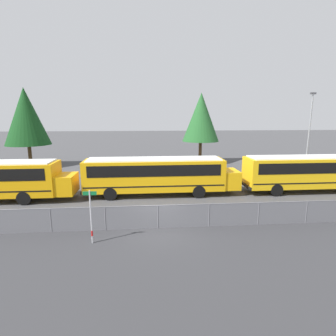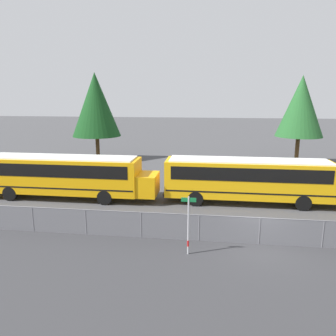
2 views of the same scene
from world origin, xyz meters
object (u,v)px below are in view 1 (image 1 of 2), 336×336
at_px(school_bus_3, 314,171).
at_px(street_sign, 91,216).
at_px(school_bus_2, 158,173).
at_px(tree_0, 26,117).
at_px(light_pole, 309,131).
at_px(tree_1, 201,117).

distance_m(school_bus_3, street_sign, 19.31).
distance_m(school_bus_2, school_bus_3, 13.64).
xyz_separation_m(street_sign, tree_0, (-12.19, 22.03, 4.93)).
bearing_deg(tree_0, school_bus_3, -24.98).
relative_size(street_sign, tree_0, 0.29).
relative_size(school_bus_3, light_pole, 1.43).
bearing_deg(tree_1, school_bus_2, -114.21).
xyz_separation_m(street_sign, light_pole, (21.08, 14.97, 3.39)).
height_order(school_bus_3, tree_1, tree_1).
height_order(tree_0, tree_1, tree_0).
xyz_separation_m(school_bus_2, school_bus_3, (13.64, -0.04, 0.00)).
bearing_deg(tree_1, street_sign, -114.50).
distance_m(street_sign, tree_1, 25.66).
relative_size(school_bus_3, street_sign, 4.49).
bearing_deg(street_sign, tree_0, 118.97).
xyz_separation_m(street_sign, tree_1, (10.45, 22.94, 4.80)).
xyz_separation_m(school_bus_2, tree_1, (6.61, 14.70, 4.45)).
height_order(school_bus_2, street_sign, school_bus_2).
bearing_deg(school_bus_3, tree_1, 115.50).
bearing_deg(light_pole, tree_1, 143.12).
bearing_deg(street_sign, school_bus_2, 64.99).
xyz_separation_m(tree_0, tree_1, (22.65, 0.91, -0.12)).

